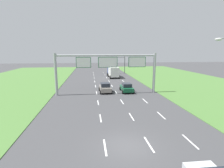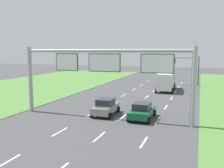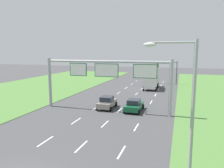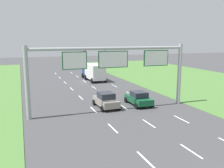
{
  "view_description": "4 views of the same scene",
  "coord_description": "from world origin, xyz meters",
  "px_view_note": "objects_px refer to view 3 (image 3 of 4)",
  "views": [
    {
      "loc": [
        -2.74,
        -12.3,
        7.28
      ],
      "look_at": [
        0.68,
        15.28,
        2.06
      ],
      "focal_mm": 28.0,
      "sensor_mm": 36.0,
      "label": 1
    },
    {
      "loc": [
        8.89,
        -5.16,
        6.58
      ],
      "look_at": [
        0.12,
        19.5,
        3.1
      ],
      "focal_mm": 40.0,
      "sensor_mm": 36.0,
      "label": 2
    },
    {
      "loc": [
        9.43,
        -9.77,
        7.92
      ],
      "look_at": [
        0.21,
        19.47,
        3.31
      ],
      "focal_mm": 35.0,
      "sensor_mm": 36.0,
      "label": 3
    },
    {
      "loc": [
        -8.86,
        -7.11,
        7.62
      ],
      "look_at": [
        0.85,
        19.25,
        2.45
      ],
      "focal_mm": 40.0,
      "sensor_mm": 36.0,
      "label": 4
    }
  ],
  "objects_px": {
    "box_truck": "(151,81)",
    "traffic_light_mast": "(169,68)",
    "street_lamp": "(185,109)",
    "car_near_red": "(107,102)",
    "sign_gantry": "(107,74)",
    "car_lead_silver": "(134,105)"
  },
  "relations": [
    {
      "from": "sign_gantry",
      "to": "car_near_red",
      "type": "bearing_deg",
      "value": 108.04
    },
    {
      "from": "sign_gantry",
      "to": "traffic_light_mast",
      "type": "distance_m",
      "value": 28.36
    },
    {
      "from": "car_near_red",
      "to": "box_truck",
      "type": "xyz_separation_m",
      "value": [
        3.79,
        18.18,
        0.81
      ]
    },
    {
      "from": "car_lead_silver",
      "to": "sign_gantry",
      "type": "height_order",
      "value": "sign_gantry"
    },
    {
      "from": "street_lamp",
      "to": "car_near_red",
      "type": "bearing_deg",
      "value": 120.27
    },
    {
      "from": "car_lead_silver",
      "to": "sign_gantry",
      "type": "relative_size",
      "value": 0.24
    },
    {
      "from": "car_near_red",
      "to": "traffic_light_mast",
      "type": "bearing_deg",
      "value": 73.89
    },
    {
      "from": "sign_gantry",
      "to": "traffic_light_mast",
      "type": "bearing_deg",
      "value": 76.97
    },
    {
      "from": "box_truck",
      "to": "traffic_light_mast",
      "type": "relative_size",
      "value": 1.36
    },
    {
      "from": "car_near_red",
      "to": "sign_gantry",
      "type": "xyz_separation_m",
      "value": [
        0.42,
        -1.3,
        4.1
      ]
    },
    {
      "from": "box_truck",
      "to": "street_lamp",
      "type": "bearing_deg",
      "value": -81.58
    },
    {
      "from": "box_truck",
      "to": "sign_gantry",
      "type": "bearing_deg",
      "value": -101.25
    },
    {
      "from": "box_truck",
      "to": "car_near_red",
      "type": "bearing_deg",
      "value": -103.22
    },
    {
      "from": "sign_gantry",
      "to": "traffic_light_mast",
      "type": "relative_size",
      "value": 3.08
    },
    {
      "from": "car_lead_silver",
      "to": "box_truck",
      "type": "distance_m",
      "value": 18.47
    },
    {
      "from": "car_lead_silver",
      "to": "box_truck",
      "type": "xyz_separation_m",
      "value": [
        -0.11,
        18.45,
        0.86
      ]
    },
    {
      "from": "car_lead_silver",
      "to": "traffic_light_mast",
      "type": "relative_size",
      "value": 0.73
    },
    {
      "from": "traffic_light_mast",
      "to": "street_lamp",
      "type": "xyz_separation_m",
      "value": [
        3.08,
        -43.27,
        1.21
      ]
    },
    {
      "from": "street_lamp",
      "to": "traffic_light_mast",
      "type": "bearing_deg",
      "value": 94.08
    },
    {
      "from": "car_lead_silver",
      "to": "sign_gantry",
      "type": "xyz_separation_m",
      "value": [
        -3.48,
        -1.03,
        4.15
      ]
    },
    {
      "from": "sign_gantry",
      "to": "traffic_light_mast",
      "type": "xyz_separation_m",
      "value": [
        6.39,
        27.61,
        -1.07
      ]
    },
    {
      "from": "car_near_red",
      "to": "traffic_light_mast",
      "type": "relative_size",
      "value": 0.72
    }
  ]
}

